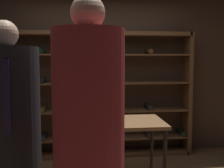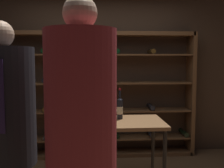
{
  "view_description": "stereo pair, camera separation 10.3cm",
  "coord_description": "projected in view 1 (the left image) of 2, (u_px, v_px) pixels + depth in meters",
  "views": [
    {
      "loc": [
        -0.29,
        -2.81,
        1.56
      ],
      "look_at": [
        0.05,
        0.29,
        1.27
      ],
      "focal_mm": 43.45,
      "sensor_mm": 36.0,
      "label": 1
    },
    {
      "loc": [
        -0.19,
        -2.82,
        1.56
      ],
      "look_at": [
        0.05,
        0.29,
        1.27
      ],
      "focal_mm": 43.45,
      "sensor_mm": 36.0,
      "label": 2
    }
  ],
  "objects": [
    {
      "name": "wine_rack",
      "position": [
        95.0,
        96.0,
        4.3
      ],
      "size": [
        3.05,
        0.32,
        1.98
      ],
      "color": "brown",
      "rests_on": "ground"
    },
    {
      "name": "tasting_table",
      "position": [
        116.0,
        129.0,
        3.18
      ],
      "size": [
        1.12,
        0.67,
        0.83
      ],
      "color": "brown",
      "rests_on": "ground"
    },
    {
      "name": "wine_bottle_amber_reserve",
      "position": [
        119.0,
        108.0,
        3.28
      ],
      "size": [
        0.07,
        0.07,
        0.37
      ],
      "color": "black",
      "rests_on": "tasting_table"
    },
    {
      "name": "person_host_in_suit",
      "position": [
        89.0,
        137.0,
        1.7
      ],
      "size": [
        0.45,
        0.45,
        1.94
      ],
      "rotation": [
        0.0,
        0.0,
        0.3
      ],
      "color": "#282828",
      "rests_on": "ground"
    },
    {
      "name": "wine_glass_stemmed_right",
      "position": [
        118.0,
        109.0,
        3.4
      ],
      "size": [
        0.09,
        0.09,
        0.14
      ],
      "color": "silver",
      "rests_on": "tasting_table"
    },
    {
      "name": "person_bystander_red_print",
      "position": [
        8.0,
        136.0,
        1.95
      ],
      "size": [
        0.46,
        0.47,
        1.83
      ],
      "rotation": [
        0.0,
        0.0,
        -0.26
      ],
      "color": "#252525",
      "rests_on": "ground"
    },
    {
      "name": "back_wall",
      "position": [
        100.0,
        74.0,
        4.49
      ],
      "size": [
        5.27,
        0.1,
        2.61
      ],
      "primitive_type": "cube",
      "color": "#3D2B1E",
      "rests_on": "ground"
    },
    {
      "name": "wine_bottle_green_slim",
      "position": [
        75.0,
        115.0,
        2.85
      ],
      "size": [
        0.08,
        0.08,
        0.37
      ],
      "color": "black",
      "rests_on": "tasting_table"
    }
  ]
}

